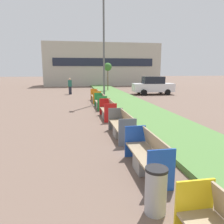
# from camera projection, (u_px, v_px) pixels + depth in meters

# --- Properties ---
(planter_grass_strip) EXTENTS (2.80, 120.00, 0.18)m
(planter_grass_strip) POSITION_uv_depth(u_px,v_px,m) (159.00, 121.00, 10.59)
(planter_grass_strip) COLOR #568442
(planter_grass_strip) RESTS_ON ground
(building_backdrop) EXTENTS (18.59, 5.43, 6.73)m
(building_backdrop) POSITION_uv_depth(u_px,v_px,m) (102.00, 65.00, 36.49)
(building_backdrop) COLOR #B2AD9E
(building_backdrop) RESTS_ON ground
(bench_blue_frame) EXTENTS (0.65, 1.99, 0.94)m
(bench_blue_frame) POSITION_uv_depth(u_px,v_px,m) (147.00, 157.00, 5.52)
(bench_blue_frame) COLOR gray
(bench_blue_frame) RESTS_ON ground
(bench_grey_frame) EXTENTS (0.65, 2.16, 0.94)m
(bench_grey_frame) POSITION_uv_depth(u_px,v_px,m) (122.00, 127.00, 8.39)
(bench_grey_frame) COLOR gray
(bench_grey_frame) RESTS_ON ground
(bench_red_frame) EXTENTS (0.65, 1.99, 0.94)m
(bench_red_frame) POSITION_uv_depth(u_px,v_px,m) (108.00, 111.00, 11.61)
(bench_red_frame) COLOR gray
(bench_red_frame) RESTS_ON ground
(bench_green_frame) EXTENTS (0.65, 1.98, 0.94)m
(bench_green_frame) POSITION_uv_depth(u_px,v_px,m) (101.00, 103.00, 14.60)
(bench_green_frame) COLOR gray
(bench_green_frame) RESTS_ON ground
(bench_orange_frame) EXTENTS (0.65, 2.29, 0.94)m
(bench_orange_frame) POSITION_uv_depth(u_px,v_px,m) (96.00, 97.00, 17.72)
(bench_orange_frame) COLOR gray
(bench_orange_frame) RESTS_ON ground
(litter_bin) EXTENTS (0.41, 0.41, 0.86)m
(litter_bin) POSITION_uv_depth(u_px,v_px,m) (156.00, 191.00, 3.88)
(litter_bin) COLOR #9EA0A5
(litter_bin) RESTS_ON ground
(street_lamp_post) EXTENTS (0.24, 0.44, 9.12)m
(street_lamp_post) POSITION_uv_depth(u_px,v_px,m) (104.00, 37.00, 16.53)
(street_lamp_post) COLOR #56595B
(street_lamp_post) RESTS_ON ground
(sapling_tree_far) EXTENTS (0.91, 0.91, 3.34)m
(sapling_tree_far) POSITION_uv_depth(u_px,v_px,m) (108.00, 67.00, 25.11)
(sapling_tree_far) COLOR brown
(sapling_tree_far) RESTS_ON ground
(pedestrian_walking) EXTENTS (0.53, 0.24, 1.70)m
(pedestrian_walking) POSITION_uv_depth(u_px,v_px,m) (70.00, 86.00, 22.89)
(pedestrian_walking) COLOR #232633
(pedestrian_walking) RESTS_ON ground
(parked_car_distant) EXTENTS (4.31, 2.05, 1.86)m
(parked_car_distant) POSITION_uv_depth(u_px,v_px,m) (153.00, 86.00, 22.86)
(parked_car_distant) COLOR silver
(parked_car_distant) RESTS_ON ground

